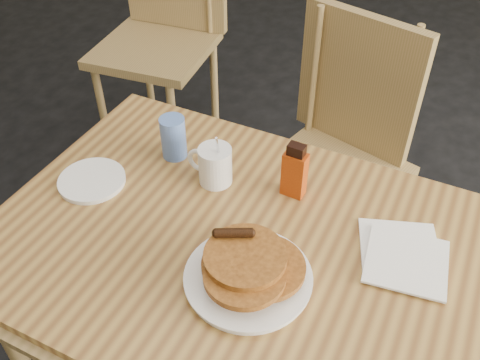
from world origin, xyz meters
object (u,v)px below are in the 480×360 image
Objects in this scene: pancake_plate at (248,271)px; coffee_mug at (214,164)px; chair_wall_extra at (164,14)px; syrup_bottle at (295,172)px; main_table at (251,257)px; blue_tumbler at (173,137)px; chair_main_far at (343,135)px.

pancake_plate is 0.33m from coffee_mug.
chair_wall_extra is 1.38m from syrup_bottle.
pancake_plate is (0.04, -0.09, 0.07)m from main_table.
pancake_plate is 1.71× the size of coffee_mug.
pancake_plate is at bearing -39.85° from blue_tumbler.
chair_wall_extra reaches higher than blue_tumbler.
main_table is 10.63× the size of blue_tumbler.
chair_main_far is 8.22× the size of blue_tumbler.
main_table is 4.62× the size of pancake_plate.
blue_tumbler is at bearing 147.75° from main_table.
syrup_bottle is 0.34m from blue_tumbler.
chair_wall_extra reaches higher than syrup_bottle.
blue_tumbler is (-0.35, 0.29, 0.03)m from pancake_plate.
coffee_mug reaches higher than blue_tumbler.
pancake_plate is 0.29m from syrup_bottle.
main_table is at bearing -56.55° from chair_wall_extra.
syrup_bottle is 1.27× the size of blue_tumbler.
chair_wall_extra is 9.05× the size of blue_tumbler.
syrup_bottle is (0.01, -0.52, 0.25)m from chair_main_far.
blue_tumbler is at bearing 140.15° from pancake_plate.
main_table is at bearing -93.51° from syrup_bottle.
coffee_mug is (-0.21, 0.25, 0.02)m from pancake_plate.
chair_wall_extra is at bearing 138.12° from syrup_bottle.
main_table is 0.73m from chair_main_far.
chair_wall_extra is at bearing 143.89° from coffee_mug.
syrup_bottle is at bearing 83.89° from main_table.
chair_main_far is 6.10× the size of coffee_mug.
coffee_mug is at bearing -58.13° from chair_wall_extra.
coffee_mug is at bearing -165.44° from syrup_bottle.
syrup_bottle reaches higher than main_table.
chair_main_far is 0.91× the size of chair_wall_extra.
main_table is at bearing -75.98° from chair_main_far.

